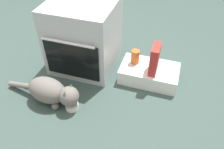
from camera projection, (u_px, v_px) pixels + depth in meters
name	position (u px, v px, depth m)	size (l,w,h in m)	color
ground	(77.00, 93.00, 2.13)	(8.00, 8.00, 0.00)	#384C47
oven	(84.00, 36.00, 2.24)	(0.63, 0.64, 0.70)	#B7BABF
pantry_cabinet	(149.00, 73.00, 2.23)	(0.56, 0.34, 0.15)	white
food_bowl	(72.00, 106.00, 1.98)	(0.12, 0.12, 0.08)	white
cat	(51.00, 91.00, 1.97)	(0.77, 0.26, 0.25)	slate
cereal_box	(155.00, 59.00, 2.05)	(0.07, 0.18, 0.28)	#B72D28
sauce_jar	(135.00, 57.00, 2.19)	(0.08, 0.08, 0.14)	#D16023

